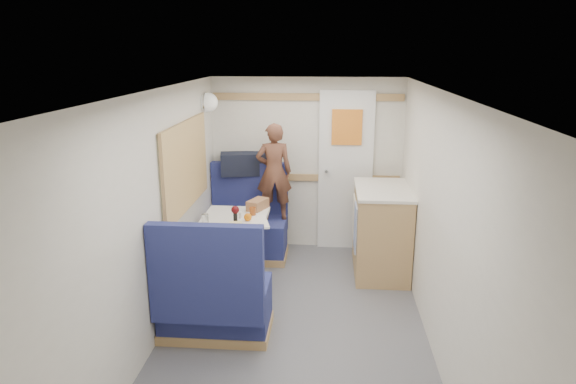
# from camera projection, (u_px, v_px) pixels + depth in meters

# --- Properties ---
(floor) EXTENTS (4.50, 4.50, 0.00)m
(floor) POSITION_uv_depth(u_px,v_px,m) (292.00, 348.00, 4.08)
(floor) COLOR #515156
(floor) RESTS_ON ground
(ceiling) EXTENTS (4.50, 4.50, 0.00)m
(ceiling) POSITION_uv_depth(u_px,v_px,m) (293.00, 93.00, 3.54)
(ceiling) COLOR silver
(ceiling) RESTS_ON wall_back
(wall_back) EXTENTS (2.20, 0.02, 2.00)m
(wall_back) POSITION_uv_depth(u_px,v_px,m) (307.00, 165.00, 5.97)
(wall_back) COLOR silver
(wall_back) RESTS_ON floor
(wall_left) EXTENTS (0.02, 4.50, 2.00)m
(wall_left) POSITION_uv_depth(u_px,v_px,m) (148.00, 226.00, 3.90)
(wall_left) COLOR silver
(wall_left) RESTS_ON floor
(wall_right) EXTENTS (0.02, 4.50, 2.00)m
(wall_right) POSITION_uv_depth(u_px,v_px,m) (443.00, 234.00, 3.72)
(wall_right) COLOR silver
(wall_right) RESTS_ON floor
(oak_trim_low) EXTENTS (2.15, 0.02, 0.08)m
(oak_trim_low) POSITION_uv_depth(u_px,v_px,m) (307.00, 177.00, 5.99)
(oak_trim_low) COLOR tan
(oak_trim_low) RESTS_ON wall_back
(oak_trim_high) EXTENTS (2.15, 0.02, 0.08)m
(oak_trim_high) POSITION_uv_depth(u_px,v_px,m) (307.00, 97.00, 5.74)
(oak_trim_high) COLOR tan
(oak_trim_high) RESTS_ON wall_back
(side_window) EXTENTS (0.04, 1.30, 0.72)m
(side_window) POSITION_uv_depth(u_px,v_px,m) (185.00, 165.00, 4.79)
(side_window) COLOR #B5C0A3
(side_window) RESTS_ON wall_left
(rear_door) EXTENTS (0.62, 0.12, 1.86)m
(rear_door) POSITION_uv_depth(u_px,v_px,m) (346.00, 168.00, 5.91)
(rear_door) COLOR white
(rear_door) RESTS_ON wall_back
(dinette_table) EXTENTS (0.62, 0.92, 0.72)m
(dinette_table) POSITION_uv_depth(u_px,v_px,m) (233.00, 235.00, 4.94)
(dinette_table) COLOR white
(dinette_table) RESTS_ON floor
(bench_far) EXTENTS (0.90, 0.59, 1.05)m
(bench_far) POSITION_uv_depth(u_px,v_px,m) (248.00, 231.00, 5.84)
(bench_far) COLOR #181D4F
(bench_far) RESTS_ON floor
(bench_near) EXTENTS (0.90, 0.59, 1.05)m
(bench_near) POSITION_uv_depth(u_px,v_px,m) (214.00, 303.00, 4.18)
(bench_near) COLOR #181D4F
(bench_near) RESTS_ON floor
(ledge) EXTENTS (0.90, 0.14, 0.04)m
(ledge) POSITION_uv_depth(u_px,v_px,m) (250.00, 176.00, 5.93)
(ledge) COLOR tan
(ledge) RESTS_ON bench_far
(dome_light) EXTENTS (0.20, 0.20, 0.20)m
(dome_light) POSITION_uv_depth(u_px,v_px,m) (208.00, 102.00, 5.47)
(dome_light) COLOR white
(dome_light) RESTS_ON wall_left
(galley_counter) EXTENTS (0.57, 0.92, 0.92)m
(galley_counter) POSITION_uv_depth(u_px,v_px,m) (381.00, 230.00, 5.38)
(galley_counter) COLOR tan
(galley_counter) RESTS_ON floor
(person) EXTENTS (0.43, 0.31, 1.08)m
(person) POSITION_uv_depth(u_px,v_px,m) (274.00, 172.00, 5.65)
(person) COLOR brown
(person) RESTS_ON bench_far
(duffel_bag) EXTENTS (0.56, 0.35, 0.25)m
(duffel_bag) POSITION_uv_depth(u_px,v_px,m) (244.00, 164.00, 5.90)
(duffel_bag) COLOR black
(duffel_bag) RESTS_ON ledge
(tray) EXTENTS (0.36, 0.42, 0.02)m
(tray) POSITION_uv_depth(u_px,v_px,m) (252.00, 222.00, 4.81)
(tray) COLOR white
(tray) RESTS_ON dinette_table
(orange_fruit) EXTENTS (0.07, 0.07, 0.07)m
(orange_fruit) POSITION_uv_depth(u_px,v_px,m) (248.00, 217.00, 4.81)
(orange_fruit) COLOR orange
(orange_fruit) RESTS_ON tray
(cheese_block) EXTENTS (0.12, 0.08, 0.04)m
(cheese_block) POSITION_uv_depth(u_px,v_px,m) (236.00, 224.00, 4.67)
(cheese_block) COLOR #E3C783
(cheese_block) RESTS_ON tray
(wine_glass) EXTENTS (0.08, 0.08, 0.17)m
(wine_glass) POSITION_uv_depth(u_px,v_px,m) (235.00, 211.00, 4.78)
(wine_glass) COLOR white
(wine_glass) RESTS_ON dinette_table
(tumbler_left) EXTENTS (0.07, 0.07, 0.11)m
(tumbler_left) POSITION_uv_depth(u_px,v_px,m) (205.00, 220.00, 4.75)
(tumbler_left) COLOR white
(tumbler_left) RESTS_ON dinette_table
(beer_glass) EXTENTS (0.06, 0.06, 0.10)m
(beer_glass) POSITION_uv_depth(u_px,v_px,m) (253.00, 212.00, 4.98)
(beer_glass) COLOR #8C3E14
(beer_glass) RESTS_ON dinette_table
(pepper_grinder) EXTENTS (0.04, 0.04, 0.11)m
(pepper_grinder) POSITION_uv_depth(u_px,v_px,m) (235.00, 218.00, 4.80)
(pepper_grinder) COLOR black
(pepper_grinder) RESTS_ON dinette_table
(salt_grinder) EXTENTS (0.03, 0.03, 0.08)m
(salt_grinder) POSITION_uv_depth(u_px,v_px,m) (240.00, 216.00, 4.89)
(salt_grinder) COLOR silver
(salt_grinder) RESTS_ON dinette_table
(bread_loaf) EXTENTS (0.22, 0.28, 0.10)m
(bread_loaf) POSITION_uv_depth(u_px,v_px,m) (258.00, 204.00, 5.22)
(bread_loaf) COLOR brown
(bread_loaf) RESTS_ON dinette_table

